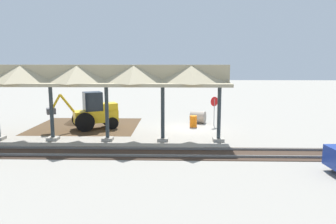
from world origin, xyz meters
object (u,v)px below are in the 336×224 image
object	(u,v)px
traffic_barrel	(193,121)
stop_sign	(214,105)
backhoe	(94,112)
concrete_pipe	(198,117)

from	to	relation	value
traffic_barrel	stop_sign	bearing A→B (deg)	-158.91
backhoe	concrete_pipe	distance (m)	8.47
concrete_pipe	traffic_barrel	size ratio (longest dim) A/B	1.60
traffic_barrel	backhoe	bearing A→B (deg)	6.33
backhoe	traffic_barrel	bearing A→B (deg)	-173.67
backhoe	concrete_pipe	world-z (taller)	backhoe
concrete_pipe	stop_sign	bearing A→B (deg)	138.16
traffic_barrel	concrete_pipe	bearing A→B (deg)	-105.06
stop_sign	traffic_barrel	size ratio (longest dim) A/B	2.58
concrete_pipe	traffic_barrel	world-z (taller)	concrete_pipe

